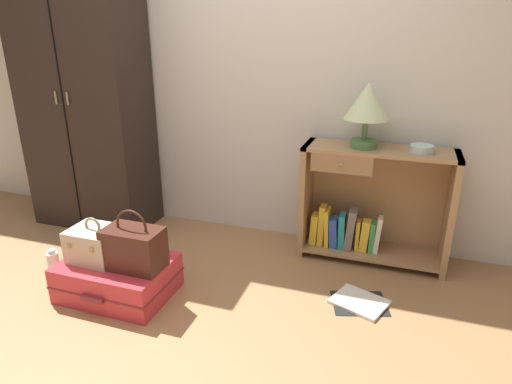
{
  "coord_description": "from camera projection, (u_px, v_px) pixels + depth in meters",
  "views": [
    {
      "loc": [
        1.08,
        -1.54,
        1.5
      ],
      "look_at": [
        0.27,
        0.85,
        0.55
      ],
      "focal_mm": 30.88,
      "sensor_mm": 36.0,
      "label": 1
    }
  ],
  "objects": [
    {
      "name": "back_wall",
      "position": [
        250.0,
        57.0,
        3.09
      ],
      "size": [
        6.4,
        0.1,
        2.6
      ],
      "primitive_type": "cube",
      "color": "beige",
      "rests_on": "ground_plane"
    },
    {
      "name": "ground_plane",
      "position": [
        151.0,
        344.0,
        2.22
      ],
      "size": [
        9.0,
        9.0,
        0.0
      ],
      "primitive_type": "plane",
      "color": "#9E7047"
    },
    {
      "name": "train_case",
      "position": [
        95.0,
        244.0,
        2.56
      ],
      "size": [
        0.27,
        0.25,
        0.26
      ],
      "color": "beige",
      "rests_on": "suitcase_large"
    },
    {
      "name": "table_lamp",
      "position": [
        367.0,
        105.0,
        2.7
      ],
      "size": [
        0.28,
        0.28,
        0.4
      ],
      "color": "#4C7542",
      "rests_on": "bookshelf"
    },
    {
      "name": "suitcase_large",
      "position": [
        118.0,
        277.0,
        2.6
      ],
      "size": [
        0.63,
        0.47,
        0.22
      ],
      "color": "#D1333D",
      "rests_on": "ground_plane"
    },
    {
      "name": "bowl",
      "position": [
        422.0,
        149.0,
        2.68
      ],
      "size": [
        0.14,
        0.14,
        0.04
      ],
      "primitive_type": "cylinder",
      "color": "silver",
      "rests_on": "bookshelf"
    },
    {
      "name": "handbag",
      "position": [
        134.0,
        248.0,
        2.46
      ],
      "size": [
        0.33,
        0.2,
        0.35
      ],
      "color": "#472319",
      "rests_on": "suitcase_large"
    },
    {
      "name": "open_book_on_floor",
      "position": [
        359.0,
        302.0,
        2.54
      ],
      "size": [
        0.37,
        0.33,
        0.02
      ],
      "color": "white",
      "rests_on": "ground_plane"
    },
    {
      "name": "wardrobe",
      "position": [
        84.0,
        94.0,
        3.29
      ],
      "size": [
        0.92,
        0.47,
        2.06
      ],
      "color": "black",
      "rests_on": "ground_plane"
    },
    {
      "name": "bookshelf",
      "position": [
        368.0,
        207.0,
        2.94
      ],
      "size": [
        0.96,
        0.33,
        0.78
      ],
      "color": "#A37A51",
      "rests_on": "ground_plane"
    },
    {
      "name": "bottle",
      "position": [
        54.0,
        267.0,
        2.73
      ],
      "size": [
        0.07,
        0.07,
        0.22
      ],
      "color": "white",
      "rests_on": "ground_plane"
    }
  ]
}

